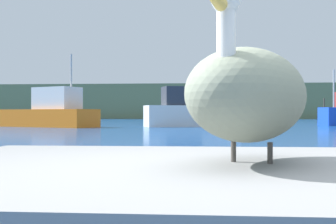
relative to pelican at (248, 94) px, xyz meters
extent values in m
cube|color=#6B7A51|center=(-0.06, 80.74, 2.00)|extent=(140.00, 17.99, 6.09)
cube|color=gray|center=(0.00, 0.01, -0.71)|extent=(3.88, 2.46, 0.66)
ellipsoid|color=gray|center=(0.00, 0.01, -0.01)|extent=(0.97, 1.29, 0.51)
cylinder|color=white|center=(-0.14, -0.37, 0.23)|extent=(0.09, 0.09, 0.32)
cylinder|color=#4C4742|center=(0.12, 0.02, -0.32)|extent=(0.03, 0.03, 0.12)
cylinder|color=#4C4742|center=(-0.07, 0.10, -0.32)|extent=(0.03, 0.03, 0.12)
cube|color=orange|center=(-11.23, 27.44, -0.43)|extent=(8.12, 5.52, 1.22)
cube|color=silver|center=(-10.26, 26.98, 0.94)|extent=(3.53, 2.95, 1.52)
cylinder|color=#B2B2B2|center=(-9.10, 26.43, 2.06)|extent=(0.12, 0.12, 3.76)
cube|color=white|center=(-0.97, 28.75, -0.29)|extent=(6.97, 4.03, 1.50)
cube|color=#2D333D|center=(-1.73, 28.48, 1.12)|extent=(2.95, 2.30, 1.33)
cylinder|color=#B2B2B2|center=(0.94, 29.44, 2.20)|extent=(0.12, 0.12, 3.49)
cylinder|color=#B2B2B2|center=(9.89, 32.16, 1.83)|extent=(0.12, 0.12, 2.95)
cylinder|color=#3F382D|center=(9.08, 31.84, 0.71)|extent=(0.10, 0.10, 0.70)
camera|label=1|loc=(-0.25, -2.41, -0.10)|focal=46.62mm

